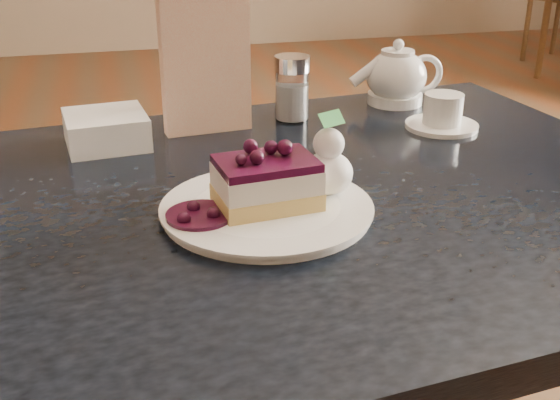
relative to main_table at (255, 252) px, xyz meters
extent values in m
cube|color=black|center=(0.00, 0.00, 0.06)|extent=(1.34, 0.97, 0.04)
cylinder|color=#553815|center=(0.52, 0.42, -0.33)|extent=(0.05, 0.05, 0.74)
cylinder|color=white|center=(0.01, -0.05, 0.09)|extent=(0.27, 0.27, 0.01)
cube|color=#E2B058|center=(0.01, -0.05, 0.11)|extent=(0.13, 0.10, 0.02)
cube|color=beige|center=(0.01, -0.05, 0.13)|extent=(0.13, 0.10, 0.03)
cube|color=black|center=(0.01, -0.05, 0.15)|extent=(0.13, 0.10, 0.01)
ellipsoid|color=white|center=(0.09, -0.03, 0.12)|extent=(0.07, 0.07, 0.06)
cylinder|color=black|center=(-0.08, -0.07, 0.10)|extent=(0.08, 0.08, 0.01)
cylinder|color=white|center=(0.38, 0.22, 0.09)|extent=(0.13, 0.13, 0.01)
cylinder|color=white|center=(0.38, 0.22, 0.12)|extent=(0.07, 0.07, 0.05)
ellipsoid|color=white|center=(0.36, 0.38, 0.13)|extent=(0.12, 0.12, 0.10)
cylinder|color=white|center=(0.36, 0.38, 0.19)|extent=(0.06, 0.06, 0.01)
cylinder|color=white|center=(0.28, 0.38, 0.13)|extent=(0.06, 0.02, 0.05)
cube|color=beige|center=(-0.02, 0.30, 0.20)|extent=(0.15, 0.05, 0.23)
cylinder|color=white|center=(0.14, 0.32, 0.13)|extent=(0.06, 0.06, 0.09)
cylinder|color=silver|center=(0.14, 0.32, 0.18)|extent=(0.06, 0.06, 0.03)
cube|color=white|center=(-0.19, 0.27, 0.11)|extent=(0.14, 0.14, 0.05)
cylinder|color=#553815|center=(2.61, 3.20, -0.34)|extent=(0.05, 0.05, 0.73)
camera|label=1|loc=(-0.18, -0.84, 0.47)|focal=45.00mm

